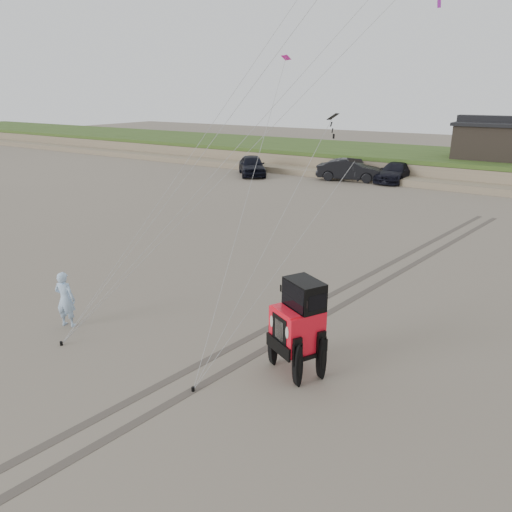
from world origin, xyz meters
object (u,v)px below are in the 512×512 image
object	(u,v)px
truck_a	(252,165)
cabin	(497,139)
truck_b	(350,170)
truck_c	(396,172)
jeep	(297,337)
man	(65,299)

from	to	relation	value
truck_a	cabin	bearing A→B (deg)	-12.56
truck_b	truck_c	bearing A→B (deg)	-77.77
truck_a	truck_c	world-z (taller)	truck_a
truck_c	truck_b	bearing A→B (deg)	-152.36
jeep	truck_b	bearing A→B (deg)	138.15
cabin	man	distance (m)	37.12
jeep	man	size ratio (longest dim) A/B	3.02
jeep	man	world-z (taller)	jeep
truck_a	jeep	distance (m)	31.77
truck_c	man	xyz separation A→B (m)	(-0.01, -31.04, 0.13)
cabin	truck_a	size ratio (longest dim) A/B	1.27
truck_a	truck_c	xyz separation A→B (m)	(11.41, 3.73, -0.10)
cabin	man	size ratio (longest dim) A/B	3.57
truck_a	truck_b	size ratio (longest dim) A/B	0.96
jeep	man	bearing A→B (deg)	-140.12
cabin	truck_c	xyz separation A→B (m)	(-6.31, -5.46, -2.47)
cabin	truck_a	bearing A→B (deg)	-152.58
truck_c	man	world-z (taller)	man
truck_a	truck_c	bearing A→B (deg)	-21.88
truck_b	jeep	distance (m)	29.76
truck_c	truck_a	bearing A→B (deg)	-160.31
truck_b	truck_a	bearing A→B (deg)	90.83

